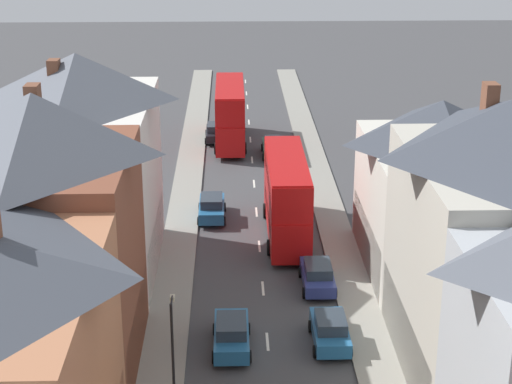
{
  "coord_description": "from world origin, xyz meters",
  "views": [
    {
      "loc": [
        -1.71,
        -13.76,
        21.67
      ],
      "look_at": [
        -0.07,
        40.78,
        1.94
      ],
      "focal_mm": 60.0,
      "sensor_mm": 36.0,
      "label": 1
    }
  ],
  "objects": [
    {
      "name": "pavement_left",
      "position": [
        -5.1,
        38.0,
        0.07
      ],
      "size": [
        2.2,
        104.0,
        0.14
      ],
      "primitive_type": "cube",
      "color": "gray",
      "rests_on": "ground"
    },
    {
      "name": "pavement_right",
      "position": [
        5.1,
        38.0,
        0.07
      ],
      "size": [
        2.2,
        104.0,
        0.14
      ],
      "primitive_type": "cube",
      "color": "gray",
      "rests_on": "ground"
    },
    {
      "name": "centre_line_dashes",
      "position": [
        0.0,
        36.0,
        0.01
      ],
      "size": [
        0.14,
        97.8,
        0.01
      ],
      "color": "silver",
      "rests_on": "ground"
    },
    {
      "name": "terrace_row_left",
      "position": [
        -10.19,
        13.87,
        5.99
      ],
      "size": [
        8.0,
        52.38,
        13.42
      ],
      "color": "silver",
      "rests_on": "ground"
    },
    {
      "name": "double_decker_bus_lead",
      "position": [
        1.79,
        37.65,
        2.82
      ],
      "size": [
        2.74,
        10.8,
        5.3
      ],
      "color": "#B70F0F",
      "rests_on": "ground"
    },
    {
      "name": "double_decker_bus_mid_street",
      "position": [
        -1.81,
        58.78,
        2.82
      ],
      "size": [
        2.74,
        10.8,
        5.3
      ],
      "color": "#B70F0F",
      "rests_on": "ground"
    },
    {
      "name": "car_near_blue",
      "position": [
        3.1,
        23.64,
        0.82
      ],
      "size": [
        1.9,
        4.05,
        1.63
      ],
      "color": "#236093",
      "rests_on": "ground"
    },
    {
      "name": "car_near_silver",
      "position": [
        -1.8,
        23.37,
        0.84
      ],
      "size": [
        1.9,
        4.39,
        1.66
      ],
      "color": "#236093",
      "rests_on": "ground"
    },
    {
      "name": "car_parked_left_a",
      "position": [
        3.1,
        30.01,
        0.8
      ],
      "size": [
        1.9,
        4.27,
        1.58
      ],
      "color": "navy",
      "rests_on": "ground"
    },
    {
      "name": "car_parked_right_a",
      "position": [
        -3.1,
        40.89,
        0.84
      ],
      "size": [
        1.9,
        4.34,
        1.67
      ],
      "color": "#236093",
      "rests_on": "ground"
    },
    {
      "name": "car_parked_left_b",
      "position": [
        -3.1,
        59.79,
        0.8
      ],
      "size": [
        1.9,
        4.22,
        1.59
      ],
      "color": "black",
      "rests_on": "ground"
    },
    {
      "name": "car_far_grey",
      "position": [
        1.8,
        55.07,
        0.81
      ],
      "size": [
        1.9,
        4.51,
        1.6
      ],
      "color": "#144728",
      "rests_on": "ground"
    },
    {
      "name": "street_lamp",
      "position": [
        -4.25,
        17.73,
        3.24
      ],
      "size": [
        0.2,
        1.12,
        5.5
      ],
      "color": "black",
      "rests_on": "ground"
    }
  ]
}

